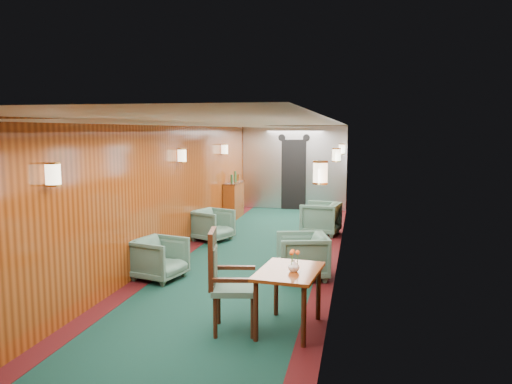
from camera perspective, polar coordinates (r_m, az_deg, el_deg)
room at (r=8.51m, az=-0.71°, el=2.82°), size 12.00×12.10×2.40m
bulkhead at (r=14.35m, az=4.37°, el=2.76°), size 2.98×0.17×2.39m
windows_right at (r=8.58m, az=9.41°, el=1.52°), size 0.02×8.60×0.80m
wall_sconces at (r=9.05m, az=0.06°, el=4.06°), size 2.97×7.97×0.25m
dining_table at (r=5.73m, az=3.79°, el=-9.96°), size 0.76×1.01×0.71m
side_chair at (r=5.69m, az=-3.58°, el=-9.65°), size 0.60×0.63×1.17m
credenza at (r=12.94m, az=-2.56°, el=-0.87°), size 0.33×1.04×1.21m
flower_vase at (r=5.62m, az=4.34°, el=-8.39°), size 0.13×0.13×0.13m
armchair_left_near at (r=7.81m, az=-10.98°, el=-7.49°), size 0.85×0.84×0.64m
armchair_left_far at (r=10.31m, az=-4.99°, el=-3.79°), size 0.92×0.91×0.65m
armchair_right_near at (r=7.76m, az=5.29°, el=-7.28°), size 0.92×0.91×0.69m
armchair_right_far at (r=10.96m, az=7.40°, el=-3.00°), size 0.90×0.88×0.71m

